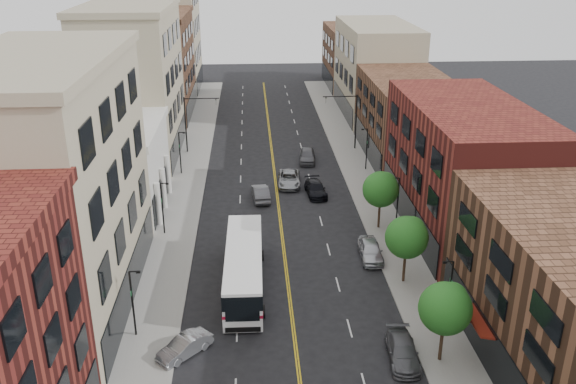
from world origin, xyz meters
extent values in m
cube|color=gray|center=(-10.00, 35.00, 0.07)|extent=(4.00, 110.00, 0.15)
cube|color=gray|center=(10.00, 35.00, 0.07)|extent=(4.00, 110.00, 0.15)
cube|color=tan|center=(-17.00, 13.00, 9.00)|extent=(10.00, 22.00, 18.00)
cube|color=silver|center=(-17.00, 31.00, 4.00)|extent=(10.00, 14.00, 8.00)
cube|color=tan|center=(-17.00, 48.00, 9.00)|extent=(10.00, 20.00, 18.00)
cube|color=#543321|center=(-17.00, 68.00, 7.50)|extent=(10.00, 20.00, 15.00)
cube|color=tan|center=(-17.00, 86.00, 10.00)|extent=(10.00, 16.00, 20.00)
cube|color=#5B1C18|center=(17.00, 24.00, 6.00)|extent=(10.00, 22.00, 12.00)
cube|color=#543321|center=(17.00, 45.00, 5.00)|extent=(10.00, 20.00, 10.00)
cube|color=tan|center=(17.00, 66.00, 7.00)|extent=(10.00, 22.00, 14.00)
cube|color=#543321|center=(17.00, 86.00, 5.50)|extent=(10.00, 18.00, 11.00)
cylinder|color=black|center=(9.30, 4.00, 1.40)|extent=(0.22, 0.22, 2.50)
sphere|color=#195919|center=(9.30, 4.00, 4.04)|extent=(3.40, 3.40, 3.40)
sphere|color=#195919|center=(9.80, 4.40, 4.55)|extent=(2.04, 2.04, 2.04)
cylinder|color=black|center=(9.30, 14.00, 1.40)|extent=(0.22, 0.22, 2.50)
sphere|color=#195919|center=(9.30, 14.00, 4.04)|extent=(3.40, 3.40, 3.40)
sphere|color=#195919|center=(9.80, 14.40, 4.55)|extent=(2.04, 2.04, 2.04)
cylinder|color=black|center=(9.30, 24.00, 1.40)|extent=(0.22, 0.22, 2.50)
sphere|color=#195919|center=(9.30, 24.00, 4.04)|extent=(3.40, 3.40, 3.40)
sphere|color=#195919|center=(9.80, 24.40, 4.55)|extent=(2.04, 2.04, 2.04)
cylinder|color=black|center=(-11.00, 8.00, 2.65)|extent=(0.14, 0.14, 5.00)
cylinder|color=black|center=(-10.65, 8.00, 5.15)|extent=(0.70, 0.10, 0.10)
cube|color=black|center=(-10.40, 8.00, 5.10)|extent=(0.28, 0.14, 0.14)
cube|color=#19592D|center=(-11.00, 8.00, 3.55)|extent=(0.04, 0.55, 0.35)
cylinder|color=black|center=(-11.00, 24.00, 2.65)|extent=(0.14, 0.14, 5.00)
cylinder|color=black|center=(-10.65, 24.00, 5.15)|extent=(0.70, 0.10, 0.10)
cube|color=black|center=(-10.40, 24.00, 5.10)|extent=(0.28, 0.14, 0.14)
cube|color=#19592D|center=(-11.00, 24.00, 3.55)|extent=(0.04, 0.55, 0.35)
cylinder|color=black|center=(-11.00, 40.00, 2.65)|extent=(0.14, 0.14, 5.00)
cylinder|color=black|center=(-10.65, 40.00, 5.15)|extent=(0.70, 0.10, 0.10)
cube|color=black|center=(-10.40, 40.00, 5.10)|extent=(0.28, 0.14, 0.14)
cube|color=#19592D|center=(-11.00, 40.00, 3.55)|extent=(0.04, 0.55, 0.35)
cylinder|color=black|center=(11.00, 8.00, 2.65)|extent=(0.14, 0.14, 5.00)
cylinder|color=black|center=(10.65, 8.00, 5.15)|extent=(0.70, 0.10, 0.10)
cube|color=black|center=(10.40, 8.00, 5.10)|extent=(0.28, 0.14, 0.14)
cube|color=#19592D|center=(11.00, 8.00, 3.55)|extent=(0.04, 0.55, 0.35)
cylinder|color=black|center=(11.00, 24.00, 2.65)|extent=(0.14, 0.14, 5.00)
cylinder|color=black|center=(10.65, 24.00, 5.15)|extent=(0.70, 0.10, 0.10)
cube|color=black|center=(10.40, 24.00, 5.10)|extent=(0.28, 0.14, 0.14)
cube|color=#19592D|center=(11.00, 24.00, 3.55)|extent=(0.04, 0.55, 0.35)
cylinder|color=black|center=(11.00, 40.00, 2.65)|extent=(0.14, 0.14, 5.00)
cylinder|color=black|center=(10.65, 40.00, 5.15)|extent=(0.70, 0.10, 0.10)
cube|color=black|center=(10.40, 40.00, 5.10)|extent=(0.28, 0.14, 0.14)
cube|color=#19592D|center=(11.00, 40.00, 3.55)|extent=(0.04, 0.55, 0.35)
cylinder|color=black|center=(-11.00, 48.00, 3.75)|extent=(0.18, 0.18, 7.20)
cylinder|color=black|center=(-8.80, 48.00, 7.15)|extent=(4.40, 0.12, 0.12)
imported|color=black|center=(-7.00, 48.00, 6.75)|extent=(0.15, 0.18, 0.90)
cylinder|color=black|center=(11.00, 48.00, 3.75)|extent=(0.18, 0.18, 7.20)
cylinder|color=black|center=(8.80, 48.00, 7.15)|extent=(4.40, 0.12, 0.12)
imported|color=black|center=(7.00, 48.00, 6.75)|extent=(0.15, 0.18, 0.90)
cube|color=white|center=(-3.47, 14.09, 1.78)|extent=(2.98, 12.96, 3.12)
cube|color=black|center=(-3.47, 14.09, 2.53)|extent=(3.02, 13.01, 1.13)
cube|color=maroon|center=(-3.47, 14.09, 1.45)|extent=(3.02, 13.01, 0.24)
cube|color=black|center=(-3.56, 7.61, 2.05)|extent=(2.37, 0.09, 1.72)
cylinder|color=black|center=(-4.95, 9.80, 0.52)|extent=(0.32, 1.04, 1.03)
cylinder|color=black|center=(-2.11, 9.76, 0.52)|extent=(0.32, 1.04, 1.03)
cylinder|color=black|center=(-4.84, 18.42, 0.52)|extent=(0.32, 1.04, 1.03)
cylinder|color=black|center=(-1.99, 18.38, 0.52)|extent=(0.32, 1.04, 1.03)
imported|color=#9FA2A7|center=(-7.40, 5.73, 0.65)|extent=(3.78, 3.76, 1.30)
imported|color=#505055|center=(6.87, 4.26, 0.67)|extent=(2.21, 4.76, 1.35)
imported|color=#BBBDC3|center=(7.40, 18.14, 0.79)|extent=(1.98, 4.68, 1.58)
imported|color=#505055|center=(-1.80, 31.80, 0.76)|extent=(2.03, 4.73, 1.52)
imported|color=black|center=(4.17, 32.73, 0.70)|extent=(2.35, 4.98, 1.40)
imported|color=gray|center=(1.50, 35.79, 0.75)|extent=(2.81, 5.52, 1.49)
imported|color=#525257|center=(4.26, 43.49, 0.82)|extent=(2.40, 4.99, 1.64)
camera|label=1|loc=(-2.68, -28.01, 25.47)|focal=38.00mm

